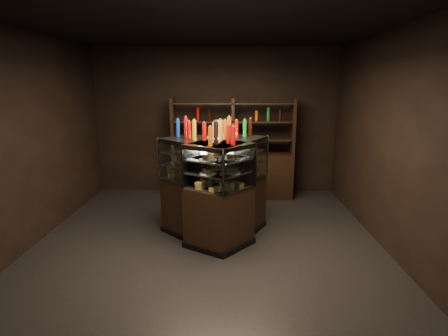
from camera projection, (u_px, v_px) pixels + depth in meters
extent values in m
plane|color=black|center=(208.00, 239.00, 5.22)|extent=(5.00, 5.00, 0.00)
cube|color=black|center=(215.00, 121.00, 7.30)|extent=(5.00, 0.02, 3.00)
cube|color=black|center=(183.00, 196.00, 2.44)|extent=(5.00, 0.02, 3.00)
cube|color=black|center=(388.00, 141.00, 4.82)|extent=(0.02, 5.00, 3.00)
cube|color=black|center=(31.00, 139.00, 4.92)|extent=(0.02, 5.00, 3.00)
cube|color=black|center=(206.00, 25.00, 4.52)|extent=(5.00, 5.00, 0.02)
cube|color=black|center=(227.00, 209.00, 5.25)|extent=(1.24, 1.48, 0.87)
cube|color=black|center=(227.00, 233.00, 5.34)|extent=(1.28, 1.52, 0.08)
cube|color=black|center=(228.00, 142.00, 5.01)|extent=(1.24, 1.48, 0.06)
cube|color=silver|center=(227.00, 180.00, 5.15)|extent=(1.17, 1.41, 0.02)
cube|color=silver|center=(227.00, 167.00, 5.10)|extent=(1.17, 1.41, 0.02)
cube|color=silver|center=(227.00, 155.00, 5.05)|extent=(1.17, 1.41, 0.02)
cube|color=white|center=(248.00, 164.00, 4.90)|extent=(0.67, 1.15, 0.61)
cylinder|color=silver|center=(267.00, 155.00, 5.46)|extent=(0.03, 0.03, 0.63)
cylinder|color=silver|center=(223.00, 173.00, 4.36)|extent=(0.03, 0.03, 0.63)
cube|color=black|center=(206.00, 210.00, 5.21)|extent=(1.43, 1.38, 0.87)
cube|color=black|center=(206.00, 234.00, 5.30)|extent=(1.47, 1.42, 0.08)
cube|color=black|center=(205.00, 143.00, 4.97)|extent=(1.43, 1.38, 0.06)
cube|color=silver|center=(205.00, 181.00, 5.10)|extent=(1.36, 1.30, 0.02)
cube|color=silver|center=(205.00, 168.00, 5.05)|extent=(1.36, 1.30, 0.02)
cube|color=silver|center=(205.00, 155.00, 5.01)|extent=(1.36, 1.30, 0.02)
cube|color=white|center=(187.00, 165.00, 4.79)|extent=(1.00, 0.89, 0.61)
cylinder|color=silver|center=(223.00, 173.00, 4.36)|extent=(0.03, 0.03, 0.63)
cylinder|color=silver|center=(159.00, 158.00, 5.24)|extent=(0.03, 0.03, 0.63)
cube|color=#C38646|center=(208.00, 188.00, 4.66)|extent=(0.17, 0.20, 0.06)
cube|color=#C38646|center=(223.00, 181.00, 4.97)|extent=(0.17, 0.20, 0.06)
cube|color=#C38646|center=(236.00, 175.00, 5.27)|extent=(0.17, 0.20, 0.06)
cube|color=#C38646|center=(247.00, 170.00, 5.58)|extent=(0.17, 0.20, 0.06)
cylinder|color=white|center=(208.00, 173.00, 4.67)|extent=(0.24, 0.24, 0.02)
cube|color=#C38646|center=(208.00, 171.00, 4.67)|extent=(0.16, 0.19, 0.05)
cylinder|color=white|center=(221.00, 168.00, 4.95)|extent=(0.24, 0.24, 0.02)
cube|color=#C38646|center=(221.00, 166.00, 4.95)|extent=(0.16, 0.19, 0.05)
cylinder|color=white|center=(233.00, 164.00, 5.23)|extent=(0.24, 0.24, 0.02)
cube|color=#C38646|center=(233.00, 161.00, 5.23)|extent=(0.16, 0.19, 0.05)
cylinder|color=white|center=(244.00, 160.00, 5.51)|extent=(0.24, 0.24, 0.02)
cube|color=#C38646|center=(244.00, 157.00, 5.50)|extent=(0.16, 0.19, 0.05)
cylinder|color=white|center=(208.00, 160.00, 4.63)|extent=(0.24, 0.24, 0.02)
cube|color=#C38646|center=(208.00, 157.00, 4.62)|extent=(0.16, 0.19, 0.05)
cylinder|color=white|center=(221.00, 155.00, 4.91)|extent=(0.24, 0.24, 0.02)
cube|color=#C38646|center=(221.00, 153.00, 4.90)|extent=(0.16, 0.19, 0.05)
cylinder|color=white|center=(233.00, 152.00, 5.19)|extent=(0.24, 0.24, 0.02)
cube|color=#C38646|center=(233.00, 149.00, 5.18)|extent=(0.16, 0.19, 0.05)
cylinder|color=white|center=(244.00, 148.00, 5.47)|extent=(0.24, 0.24, 0.02)
cube|color=#C38646|center=(244.00, 146.00, 5.46)|extent=(0.16, 0.19, 0.05)
cube|color=#C38646|center=(179.00, 173.00, 5.44)|extent=(0.19, 0.19, 0.06)
cube|color=#C38646|center=(195.00, 177.00, 5.19)|extent=(0.19, 0.19, 0.06)
cube|color=#C38646|center=(213.00, 182.00, 4.95)|extent=(0.19, 0.19, 0.06)
cube|color=#C38646|center=(233.00, 187.00, 4.70)|extent=(0.19, 0.19, 0.06)
cylinder|color=white|center=(183.00, 161.00, 5.38)|extent=(0.24, 0.24, 0.02)
cube|color=#C38646|center=(183.00, 159.00, 5.38)|extent=(0.18, 0.18, 0.05)
cylinder|color=white|center=(197.00, 165.00, 5.16)|extent=(0.24, 0.24, 0.02)
cube|color=#C38646|center=(197.00, 162.00, 5.15)|extent=(0.18, 0.18, 0.05)
cylinder|color=white|center=(214.00, 168.00, 4.94)|extent=(0.24, 0.24, 0.02)
cube|color=#C38646|center=(214.00, 166.00, 4.93)|extent=(0.18, 0.18, 0.05)
cylinder|color=white|center=(231.00, 172.00, 4.72)|extent=(0.24, 0.24, 0.02)
cube|color=#C38646|center=(231.00, 170.00, 4.71)|extent=(0.18, 0.18, 0.05)
cylinder|color=white|center=(182.00, 150.00, 5.34)|extent=(0.24, 0.24, 0.02)
cube|color=#C38646|center=(182.00, 147.00, 5.33)|extent=(0.18, 0.18, 0.05)
cylinder|color=white|center=(197.00, 153.00, 5.12)|extent=(0.24, 0.24, 0.02)
cube|color=#C38646|center=(197.00, 150.00, 5.11)|extent=(0.18, 0.18, 0.05)
cylinder|color=white|center=(213.00, 156.00, 4.90)|extent=(0.24, 0.24, 0.02)
cube|color=#C38646|center=(213.00, 153.00, 4.89)|extent=(0.18, 0.18, 0.05)
cylinder|color=white|center=(231.00, 159.00, 4.67)|extent=(0.24, 0.24, 0.02)
cube|color=#C38646|center=(231.00, 157.00, 4.67)|extent=(0.18, 0.18, 0.05)
cylinder|color=silver|center=(206.00, 135.00, 4.51)|extent=(0.06, 0.06, 0.28)
cylinder|color=silver|center=(205.00, 123.00, 4.47)|extent=(0.03, 0.03, 0.02)
cylinder|color=#147223|center=(211.00, 134.00, 4.62)|extent=(0.06, 0.06, 0.28)
cylinder|color=silver|center=(211.00, 122.00, 4.59)|extent=(0.03, 0.03, 0.02)
cylinder|color=yellow|center=(217.00, 133.00, 4.74)|extent=(0.06, 0.06, 0.28)
cylinder|color=silver|center=(217.00, 121.00, 4.71)|extent=(0.03, 0.03, 0.02)
cylinder|color=black|center=(222.00, 131.00, 4.86)|extent=(0.06, 0.06, 0.28)
cylinder|color=silver|center=(222.00, 121.00, 4.82)|extent=(0.03, 0.03, 0.02)
cylinder|color=#D8590A|center=(228.00, 130.00, 4.97)|extent=(0.06, 0.06, 0.28)
cylinder|color=silver|center=(228.00, 120.00, 4.94)|extent=(0.03, 0.03, 0.02)
cylinder|color=#B20C0A|center=(232.00, 129.00, 5.09)|extent=(0.06, 0.06, 0.28)
cylinder|color=silver|center=(232.00, 119.00, 5.05)|extent=(0.03, 0.03, 0.02)
cylinder|color=#0F38B2|center=(237.00, 128.00, 5.20)|extent=(0.06, 0.06, 0.28)
cylinder|color=silver|center=(237.00, 118.00, 5.17)|extent=(0.03, 0.03, 0.02)
cylinder|color=silver|center=(242.00, 127.00, 5.32)|extent=(0.06, 0.06, 0.28)
cylinder|color=silver|center=(242.00, 117.00, 5.28)|extent=(0.03, 0.03, 0.02)
cylinder|color=#147223|center=(246.00, 126.00, 5.43)|extent=(0.06, 0.06, 0.28)
cylinder|color=silver|center=(246.00, 117.00, 5.40)|extent=(0.03, 0.03, 0.02)
cylinder|color=silver|center=(179.00, 127.00, 5.30)|extent=(0.06, 0.06, 0.28)
cylinder|color=silver|center=(179.00, 118.00, 5.26)|extent=(0.03, 0.03, 0.02)
cylinder|color=#147223|center=(185.00, 128.00, 5.20)|extent=(0.06, 0.06, 0.28)
cylinder|color=silver|center=(185.00, 118.00, 5.17)|extent=(0.03, 0.03, 0.02)
cylinder|color=yellow|center=(192.00, 129.00, 5.11)|extent=(0.06, 0.06, 0.28)
cylinder|color=silver|center=(191.00, 119.00, 5.08)|extent=(0.03, 0.03, 0.02)
cylinder|color=black|center=(198.00, 130.00, 5.02)|extent=(0.06, 0.06, 0.28)
cylinder|color=silver|center=(198.00, 119.00, 4.99)|extent=(0.03, 0.03, 0.02)
cylinder|color=#D8590A|center=(205.00, 131.00, 4.93)|extent=(0.06, 0.06, 0.28)
cylinder|color=silver|center=(205.00, 120.00, 4.89)|extent=(0.03, 0.03, 0.02)
cylinder|color=#B20C0A|center=(212.00, 132.00, 4.84)|extent=(0.06, 0.06, 0.28)
cylinder|color=silver|center=(212.00, 121.00, 4.80)|extent=(0.03, 0.03, 0.02)
cylinder|color=#0F38B2|center=(219.00, 132.00, 4.74)|extent=(0.06, 0.06, 0.28)
cylinder|color=silver|center=(219.00, 121.00, 4.71)|extent=(0.03, 0.03, 0.02)
cylinder|color=silver|center=(227.00, 133.00, 4.65)|extent=(0.06, 0.06, 0.28)
cylinder|color=silver|center=(227.00, 122.00, 4.62)|extent=(0.03, 0.03, 0.02)
cylinder|color=#147223|center=(234.00, 134.00, 4.56)|extent=(0.06, 0.06, 0.28)
cylinder|color=silver|center=(235.00, 123.00, 4.52)|extent=(0.03, 0.03, 0.02)
cylinder|color=black|center=(249.00, 210.00, 6.17)|extent=(0.24, 0.24, 0.18)
cone|color=#1C6226|center=(249.00, 192.00, 6.09)|extent=(0.36, 0.36, 0.50)
cone|color=#1C6226|center=(250.00, 183.00, 6.05)|extent=(0.28, 0.28, 0.35)
cube|color=black|center=(233.00, 175.00, 7.10)|extent=(2.42, 0.42, 0.90)
cube|color=black|center=(173.00, 126.00, 6.89)|extent=(0.06, 0.38, 1.10)
cube|color=black|center=(233.00, 126.00, 6.87)|extent=(0.06, 0.38, 1.10)
cube|color=black|center=(293.00, 127.00, 6.84)|extent=(0.06, 0.38, 1.10)
cube|color=black|center=(233.00, 139.00, 6.93)|extent=(2.37, 0.38, 0.03)
cube|color=black|center=(233.00, 121.00, 6.84)|extent=(2.37, 0.38, 0.03)
cube|color=black|center=(233.00, 103.00, 6.76)|extent=(2.37, 0.38, 0.03)
cylinder|color=silver|center=(187.00, 133.00, 6.92)|extent=(0.06, 0.06, 0.22)
cylinder|color=#147223|center=(198.00, 133.00, 6.91)|extent=(0.06, 0.06, 0.22)
cylinder|color=yellow|center=(210.00, 133.00, 6.91)|extent=(0.06, 0.06, 0.22)
cylinder|color=black|center=(221.00, 133.00, 6.90)|extent=(0.06, 0.06, 0.22)
cylinder|color=#D8590A|center=(233.00, 133.00, 6.90)|extent=(0.06, 0.06, 0.22)
cylinder|color=#B20C0A|center=(244.00, 133.00, 6.89)|extent=(0.06, 0.06, 0.22)
cylinder|color=#0F38B2|center=(256.00, 133.00, 6.89)|extent=(0.06, 0.06, 0.22)
cylinder|color=silver|center=(268.00, 133.00, 6.88)|extent=(0.06, 0.06, 0.22)
cylinder|color=#147223|center=(279.00, 133.00, 6.88)|extent=(0.06, 0.06, 0.22)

